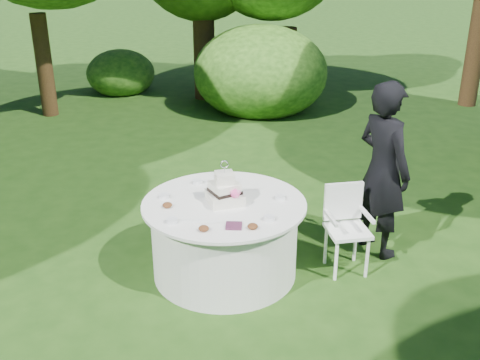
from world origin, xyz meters
The scene contains 9 objects.
ground centered at (0.00, 0.00, 0.00)m, with size 80.00×80.00×0.00m, color #1C3E10.
napkins centered at (0.11, -0.49, 0.78)m, with size 0.14×0.14×0.02m, color #4E213B.
feather_plume centered at (-0.23, -0.41, 0.78)m, with size 0.48×0.07×0.01m, color white.
guest centered at (1.58, 0.51, 0.92)m, with size 0.67×0.44×1.83m, color black.
table centered at (0.00, 0.00, 0.39)m, with size 1.56×1.56×0.77m.
cake centered at (0.01, 0.00, 0.88)m, with size 0.40×0.40×0.43m.
chair centered at (1.18, 0.15, 0.51)m, with size 0.47×0.46×0.87m.
votives centered at (-0.07, -0.04, 0.79)m, with size 1.21×0.97×0.04m.
petal_cups centered at (-0.13, -0.41, 0.79)m, with size 0.88×0.54×0.05m.
Camera 1 is at (0.30, -4.79, 3.03)m, focal length 42.00 mm.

